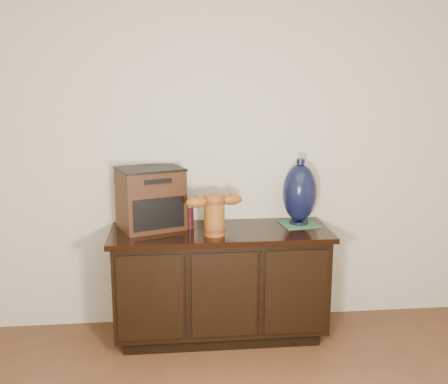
{
  "coord_description": "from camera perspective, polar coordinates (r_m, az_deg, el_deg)",
  "views": [
    {
      "loc": [
        -0.31,
        -1.11,
        1.73
      ],
      "look_at": [
        0.02,
        2.18,
        1.02
      ],
      "focal_mm": 42.0,
      "sensor_mm": 36.0,
      "label": 1
    }
  ],
  "objects": [
    {
      "name": "lamp_base",
      "position": [
        3.61,
        8.24,
        -0.11
      ],
      "size": [
        0.26,
        0.26,
        0.45
      ],
      "rotation": [
        0.0,
        0.0,
        0.13
      ],
      "color": "black",
      "rests_on": "green_mat"
    },
    {
      "name": "sideboard",
      "position": [
        3.61,
        -0.39,
        -9.79
      ],
      "size": [
        1.46,
        0.56,
        0.75
      ],
      "color": "black",
      "rests_on": "ground"
    },
    {
      "name": "tv_radio",
      "position": [
        3.53,
        -7.99,
        -0.68
      ],
      "size": [
        0.5,
        0.45,
        0.41
      ],
      "rotation": [
        0.0,
        0.0,
        0.36
      ],
      "color": "#361B0D",
      "rests_on": "sideboard"
    },
    {
      "name": "green_mat",
      "position": [
        3.66,
        8.13,
        -3.45
      ],
      "size": [
        0.27,
        0.27,
        0.01
      ],
      "primitive_type": "cube",
      "rotation": [
        0.0,
        0.0,
        0.13
      ],
      "color": "#2F683E",
      "rests_on": "sideboard"
    },
    {
      "name": "room",
      "position": [
        1.23,
        9.42,
        -8.53
      ],
      "size": [
        5.0,
        5.0,
        5.0
      ],
      "color": "#50301B",
      "rests_on": "ground"
    },
    {
      "name": "terracotta_vessel",
      "position": [
        3.35,
        -1.05,
        -2.23
      ],
      "size": [
        0.38,
        0.16,
        0.27
      ],
      "rotation": [
        0.0,
        0.0,
        0.21
      ],
      "color": "#91521A",
      "rests_on": "sideboard"
    },
    {
      "name": "spray_can",
      "position": [
        3.53,
        -3.78,
        -2.62
      ],
      "size": [
        0.06,
        0.06,
        0.17
      ],
      "color": "#530E15",
      "rests_on": "sideboard"
    }
  ]
}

